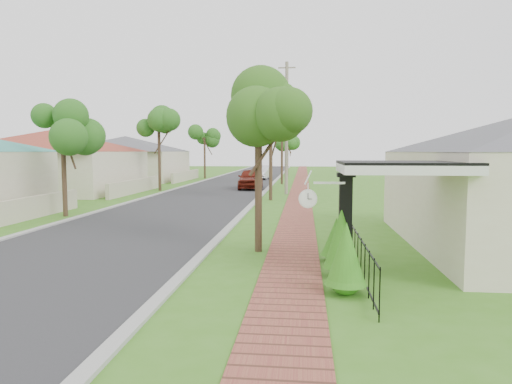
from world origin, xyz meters
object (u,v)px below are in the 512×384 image
at_px(parked_car_white, 262,172).
at_px(station_clock, 310,197).
at_px(parked_car_red, 251,179).
at_px(porch_post, 345,230).
at_px(utility_pole, 287,128).
at_px(near_tree, 258,117).

bearing_deg(parked_car_white, station_clock, -77.39).
bearing_deg(parked_car_white, parked_car_red, -83.08).
bearing_deg(parked_car_white, porch_post, -76.05).
relative_size(parked_car_white, utility_pole, 0.49).
distance_m(near_tree, station_clock, 3.87).
bearing_deg(porch_post, utility_pole, 96.12).
relative_size(near_tree, station_clock, 4.77).
xyz_separation_m(parked_car_white, station_clock, (4.69, -38.65, 1.21)).
bearing_deg(station_clock, porch_post, 24.88).
bearing_deg(station_clock, parked_car_red, 99.74).
distance_m(parked_car_white, near_tree, 36.05).
relative_size(porch_post, utility_pole, 0.28).
xyz_separation_m(porch_post, near_tree, (-2.35, 2.50, 2.92)).
distance_m(porch_post, station_clock, 1.26).
distance_m(parked_car_red, near_tree, 23.20).
bearing_deg(utility_pole, station_clock, -86.29).
bearing_deg(near_tree, porch_post, -46.77).
relative_size(utility_pole, station_clock, 8.59).
distance_m(parked_car_white, utility_pole, 17.99).
distance_m(porch_post, parked_car_red, 25.84).
bearing_deg(near_tree, utility_pole, 89.69).
height_order(near_tree, station_clock, near_tree).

